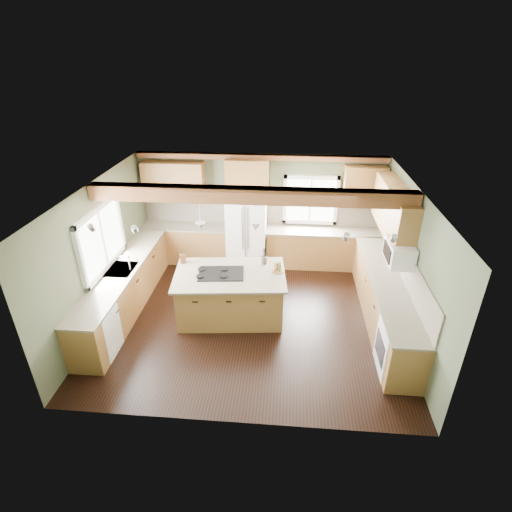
{
  "coord_description": "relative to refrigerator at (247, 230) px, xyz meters",
  "views": [
    {
      "loc": [
        0.63,
        -6.34,
        4.69
      ],
      "look_at": [
        0.07,
        0.3,
        1.18
      ],
      "focal_mm": 28.0,
      "sensor_mm": 36.0,
      "label": 1
    }
  ],
  "objects": [
    {
      "name": "soffit_trim",
      "position": [
        0.3,
        0.28,
        1.64
      ],
      "size": [
        5.55,
        0.2,
        0.1
      ],
      "primitive_type": "cube",
      "color": "#522817",
      "rests_on": "ceiling"
    },
    {
      "name": "refrigerator",
      "position": [
        0.0,
        0.0,
        0.0
      ],
      "size": [
        0.9,
        0.74,
        1.8
      ],
      "primitive_type": "cube",
      "color": "white",
      "rests_on": "floor"
    },
    {
      "name": "island",
      "position": [
        -0.1,
        -2.08,
        -0.46
      ],
      "size": [
        2.04,
        1.37,
        0.88
      ],
      "primitive_type": "cube",
      "rotation": [
        0.0,
        0.0,
        0.1
      ],
      "color": "brown",
      "rests_on": "floor"
    },
    {
      "name": "pendant_right",
      "position": [
        0.38,
        -2.03,
        0.98
      ],
      "size": [
        0.18,
        0.18,
        0.16
      ],
      "primitive_type": "cone",
      "rotation": [
        3.14,
        0.0,
        0.0
      ],
      "color": "#B2B2B7",
      "rests_on": "ceiling"
    },
    {
      "name": "microwave",
      "position": [
        2.88,
        -2.17,
        0.65
      ],
      "size": [
        0.4,
        0.7,
        0.38
      ],
      "primitive_type": "cube",
      "color": "white",
      "rests_on": "wall_right"
    },
    {
      "name": "upper_cab_back_corner",
      "position": [
        2.6,
        0.21,
        1.05
      ],
      "size": [
        0.9,
        0.35,
        0.9
      ],
      "primitive_type": "cube",
      "color": "brown",
      "rests_on": "wall_back"
    },
    {
      "name": "island_top",
      "position": [
        -0.1,
        -2.08,
        0.0
      ],
      "size": [
        2.19,
        1.51,
        0.04
      ],
      "primitive_type": "cube",
      "rotation": [
        0.0,
        0.0,
        0.1
      ],
      "color": "brown",
      "rests_on": "island"
    },
    {
      "name": "utensil_crock",
      "position": [
        0.51,
        -1.63,
        0.09
      ],
      "size": [
        0.13,
        0.13,
        0.15
      ],
      "primitive_type": "cylinder",
      "rotation": [
        0.0,
        0.0,
        0.22
      ],
      "color": "#3E3732",
      "rests_on": "island_top"
    },
    {
      "name": "upper_cab_over_fridge",
      "position": [
        -0.0,
        0.21,
        1.25
      ],
      "size": [
        0.96,
        0.35,
        0.7
      ],
      "primitive_type": "cube",
      "color": "brown",
      "rests_on": "wall_back"
    },
    {
      "name": "ceiling_beam",
      "position": [
        0.3,
        -2.08,
        1.57
      ],
      "size": [
        5.55,
        0.26,
        0.26
      ],
      "primitive_type": "cube",
      "color": "#522817",
      "rests_on": "ceiling"
    },
    {
      "name": "window_back",
      "position": [
        1.45,
        0.36,
        0.65
      ],
      "size": [
        1.1,
        0.04,
        1.0
      ],
      "primitive_type": "cube",
      "color": "white",
      "rests_on": "wall_back"
    },
    {
      "name": "backsplash_right",
      "position": [
        3.08,
        -2.07,
        0.31
      ],
      "size": [
        0.03,
        3.7,
        0.58
      ],
      "primitive_type": "cube",
      "color": "brown",
      "rests_on": "wall_right"
    },
    {
      "name": "dishwasher",
      "position": [
        -2.19,
        -3.37,
        -0.47
      ],
      "size": [
        0.6,
        0.6,
        0.84
      ],
      "primitive_type": "cube",
      "color": "white",
      "rests_on": "floor"
    },
    {
      "name": "base_cab_back_left",
      "position": [
        -1.49,
        0.08,
        -0.46
      ],
      "size": [
        2.02,
        0.6,
        0.88
      ],
      "primitive_type": "cube",
      "color": "brown",
      "rests_on": "floor"
    },
    {
      "name": "wall_back",
      "position": [
        0.3,
        0.38,
        0.4
      ],
      "size": [
        5.6,
        0.0,
        5.6
      ],
      "primitive_type": "plane",
      "rotation": [
        1.57,
        0.0,
        0.0
      ],
      "color": "#4C543B",
      "rests_on": "ground"
    },
    {
      "name": "base_cab_right",
      "position": [
        2.8,
        -2.07,
        -0.46
      ],
      "size": [
        0.6,
        3.7,
        0.88
      ],
      "primitive_type": "cube",
      "color": "brown",
      "rests_on": "floor"
    },
    {
      "name": "wall_left",
      "position": [
        -2.5,
        -2.12,
        0.4
      ],
      "size": [
        0.0,
        5.0,
        5.0
      ],
      "primitive_type": "plane",
      "rotation": [
        1.57,
        0.0,
        1.57
      ],
      "color": "#4C543B",
      "rests_on": "ground"
    },
    {
      "name": "counter_left",
      "position": [
        -2.2,
        -2.07,
        0.0
      ],
      "size": [
        0.64,
        3.74,
        0.04
      ],
      "primitive_type": "cube",
      "color": "brown",
      "rests_on": "base_cab_left"
    },
    {
      "name": "oven",
      "position": [
        2.79,
        -3.37,
        -0.47
      ],
      "size": [
        0.6,
        0.72,
        0.84
      ],
      "primitive_type": "cube",
      "color": "white",
      "rests_on": "floor"
    },
    {
      "name": "counter_right",
      "position": [
        2.8,
        -2.07,
        0.0
      ],
      "size": [
        0.64,
        3.74,
        0.04
      ],
      "primitive_type": "cube",
      "color": "brown",
      "rests_on": "base_cab_right"
    },
    {
      "name": "sink",
      "position": [
        -2.2,
        -2.07,
        0.01
      ],
      "size": [
        0.5,
        0.65,
        0.03
      ],
      "primitive_type": "cube",
      "color": "#262628",
      "rests_on": "counter_left"
    },
    {
      "name": "window_left",
      "position": [
        -2.48,
        -2.07,
        0.65
      ],
      "size": [
        0.04,
        1.6,
        1.05
      ],
      "primitive_type": "cube",
      "color": "white",
      "rests_on": "wall_left"
    },
    {
      "name": "knife_block",
      "position": [
        -1.07,
        -1.73,
        0.11
      ],
      "size": [
        0.13,
        0.11,
        0.18
      ],
      "primitive_type": "cube",
      "rotation": [
        0.0,
        0.0,
        0.3
      ],
      "color": "brown",
      "rests_on": "island_top"
    },
    {
      "name": "backsplash_back",
      "position": [
        0.3,
        0.36,
        0.31
      ],
      "size": [
        5.58,
        0.03,
        0.58
      ],
      "primitive_type": "cube",
      "color": "brown",
      "rests_on": "wall_back"
    },
    {
      "name": "bottle_tray",
      "position": [
        0.79,
        -1.92,
        0.12
      ],
      "size": [
        0.29,
        0.29,
        0.21
      ],
      "primitive_type": null,
      "rotation": [
        0.0,
        0.0,
        0.37
      ],
      "color": "brown",
      "rests_on": "island_top"
    },
    {
      "name": "ceiling",
      "position": [
        0.3,
        -2.12,
        1.7
      ],
      "size": [
        5.6,
        5.6,
        0.0
      ],
      "primitive_type": "plane",
      "rotation": [
        3.14,
        0.0,
        0.0
      ],
      "color": "silver",
      "rests_on": "wall_back"
    },
    {
      "name": "base_cab_back_right",
      "position": [
        1.79,
        0.08,
        -0.46
      ],
      "size": [
        2.62,
        0.6,
        0.88
      ],
      "primitive_type": "cube",
      "color": "brown",
      "rests_on": "floor"
    },
    {
      "name": "upper_cab_right",
      "position": [
        2.92,
        -1.22,
        1.05
      ],
      "size": [
        0.35,
        2.2,
        0.9
      ],
      "primitive_type": "cube",
      "color": "brown",
      "rests_on": "wall_right"
    },
    {
      "name": "base_cab_left",
      "position": [
        -2.2,
        -2.07,
        -0.46
      ],
      "size": [
        0.6,
        3.7,
        0.88
      ],
      "primitive_type": "cube",
      "color": "brown",
      "rests_on": "floor"
    },
    {
      "name": "counter_back_right",
      "position": [
        1.79,
        0.08,
        0.0
      ],
      "size": [
        2.66,
        0.64,
        0.04
      ],
      "primitive_type": "cube",
      "color": "brown",
      "rests_on": "base_cab_back_right"
    },
    {
      "name": "floor",
      "position": [
        0.3,
        -2.12,
        -0.9
      ],
      "size": [
        5.6,
        5.6,
        0.0
      ],
      "primitive_type": "plane",
      "color": "black",
      "rests_on": "ground"
    },
    {
      "name": "wall_right",
      "position": [
        3.1,
        -2.12,
        0.4
      ],
      "size": [
        0.0,
        5.0,
        5.0
      ],
      "primitive_type": "plane",
      "rotation": [
        1.57,
        0.0,
        -1.57
      ],
      "color": "#4C543B",
      "rests_on": "ground"
    },
    {
      "name": "cooktop",
      "position": [
        -0.26,
        -2.09,
        0.03
      ],
      "size": [
        0.89,
        0.64,
        0.02
      ],
      "primitive_type": "cube",
      "rotation": [
        0.0,
        0.0,
        0.1
      ],
      "color": "black",
      "rests_on": "island_top"
    },
    {
      "name": "upper_cab_back_left",
      "position": [
        -1.69,
        0.21,
        1.05
      ],
      "size": [
        1.4,
        0.35,
        0.9
      ],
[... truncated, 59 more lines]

